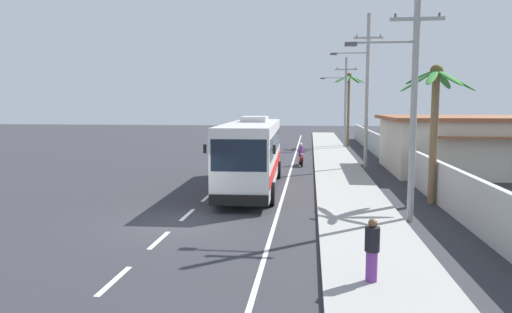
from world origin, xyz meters
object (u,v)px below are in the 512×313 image
object	(u,v)px
motorcycle_beside_bus	(301,156)
pedestrian_near_kerb	(372,249)
utility_pole_nearest	(412,92)
roadside_building	(493,144)
palm_nearest	(349,92)
palm_second	(435,108)
coach_bus_foreground	(252,152)
utility_pole_far	(345,100)
utility_pole_mid	(366,88)

from	to	relation	value
motorcycle_beside_bus	pedestrian_near_kerb	size ratio (longest dim) A/B	1.26
utility_pole_nearest	roadside_building	distance (m)	16.39
palm_nearest	palm_second	bearing A→B (deg)	-87.09
coach_bus_foreground	motorcycle_beside_bus	distance (m)	9.88
pedestrian_near_kerb	palm_nearest	world-z (taller)	palm_nearest
utility_pole_far	palm_second	world-z (taller)	utility_pole_far
pedestrian_near_kerb	palm_nearest	size ratio (longest dim) A/B	0.20
pedestrian_near_kerb	palm_second	size ratio (longest dim) A/B	0.25
utility_pole_nearest	utility_pole_far	size ratio (longest dim) A/B	1.02
palm_nearest	palm_second	distance (m)	28.63
utility_pole_far	roadside_building	xyz separation A→B (m)	(8.44, -15.76, -3.01)
motorcycle_beside_bus	utility_pole_far	xyz separation A→B (m)	(4.02, 13.90, 4.18)
utility_pole_mid	roadside_building	xyz separation A→B (m)	(8.08, -0.93, -3.69)
motorcycle_beside_bus	utility_pole_far	distance (m)	15.06
coach_bus_foreground	palm_second	distance (m)	9.16
coach_bus_foreground	palm_nearest	world-z (taller)	palm_nearest
coach_bus_foreground	roadside_building	world-z (taller)	coach_bus_foreground
utility_pole_mid	motorcycle_beside_bus	bearing A→B (deg)	167.90
coach_bus_foreground	utility_pole_nearest	xyz separation A→B (m)	(6.68, -6.26, 2.91)
pedestrian_near_kerb	utility_pole_nearest	size ratio (longest dim) A/B	0.17
motorcycle_beside_bus	utility_pole_nearest	distance (m)	16.88
utility_pole_far	palm_nearest	size ratio (longest dim) A/B	1.18
motorcycle_beside_bus	palm_nearest	world-z (taller)	palm_nearest
pedestrian_near_kerb	roadside_building	distance (m)	23.01
utility_pole_nearest	roadside_building	world-z (taller)	utility_pole_nearest
coach_bus_foreground	palm_nearest	bearing A→B (deg)	74.88
utility_pole_far	roadside_building	distance (m)	18.13
utility_pole_far	palm_second	distance (m)	26.34
coach_bus_foreground	utility_pole_far	size ratio (longest dim) A/B	1.32
roadside_building	palm_second	bearing A→B (deg)	-121.38
palm_nearest	palm_second	xyz separation A→B (m)	(1.45, -28.56, -1.43)
coach_bus_foreground	utility_pole_mid	bearing A→B (deg)	51.95
utility_pole_nearest	palm_second	xyz separation A→B (m)	(1.72, 3.42, -0.59)
pedestrian_near_kerb	palm_second	world-z (taller)	palm_second
palm_second	palm_nearest	bearing A→B (deg)	92.91
coach_bus_foreground	palm_second	xyz separation A→B (m)	(8.40, -2.84, 2.32)
utility_pole_far	palm_nearest	xyz separation A→B (m)	(0.59, 2.31, 0.85)
pedestrian_near_kerb	roadside_building	world-z (taller)	roadside_building
utility_pole_nearest	palm_nearest	world-z (taller)	utility_pole_nearest
utility_pole_mid	palm_second	world-z (taller)	utility_pole_mid
motorcycle_beside_bus	pedestrian_near_kerb	xyz separation A→B (m)	(2.16, -22.42, 0.27)
pedestrian_near_kerb	utility_pole_mid	bearing A→B (deg)	21.84
utility_pole_far	utility_pole_mid	bearing A→B (deg)	-88.63
motorcycle_beside_bus	utility_pole_mid	bearing A→B (deg)	-12.10
utility_pole_nearest	utility_pole_far	world-z (taller)	utility_pole_nearest
pedestrian_near_kerb	utility_pole_mid	xyz separation A→B (m)	(2.21, 21.49, 4.58)
palm_nearest	coach_bus_foreground	bearing A→B (deg)	-105.12
palm_second	roadside_building	world-z (taller)	palm_second
coach_bus_foreground	utility_pole_nearest	distance (m)	9.60
palm_nearest	utility_pole_mid	bearing A→B (deg)	-90.78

